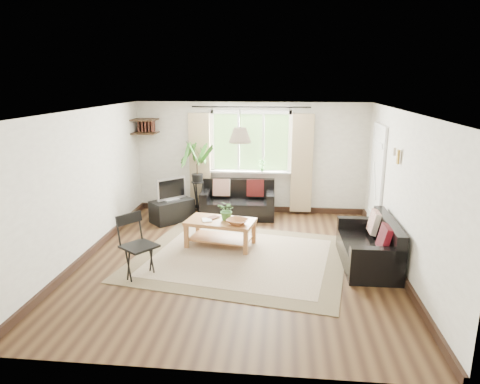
# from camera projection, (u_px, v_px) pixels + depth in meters

# --- Properties ---
(floor) EXTENTS (5.50, 5.50, 0.00)m
(floor) POSITION_uv_depth(u_px,v_px,m) (238.00, 260.00, 6.96)
(floor) COLOR black
(floor) RESTS_ON ground
(ceiling) EXTENTS (5.50, 5.50, 0.00)m
(ceiling) POSITION_uv_depth(u_px,v_px,m) (237.00, 111.00, 6.35)
(ceiling) COLOR white
(ceiling) RESTS_ON floor
(wall_back) EXTENTS (5.00, 0.02, 2.40)m
(wall_back) POSITION_uv_depth(u_px,v_px,m) (251.00, 158.00, 9.30)
(wall_back) COLOR beige
(wall_back) RESTS_ON floor
(wall_front) EXTENTS (5.00, 0.02, 2.40)m
(wall_front) POSITION_uv_depth(u_px,v_px,m) (206.00, 261.00, 4.01)
(wall_front) COLOR beige
(wall_front) RESTS_ON floor
(wall_left) EXTENTS (0.02, 5.50, 2.40)m
(wall_left) POSITION_uv_depth(u_px,v_px,m) (84.00, 185.00, 6.89)
(wall_left) COLOR beige
(wall_left) RESTS_ON floor
(wall_right) EXTENTS (0.02, 5.50, 2.40)m
(wall_right) POSITION_uv_depth(u_px,v_px,m) (403.00, 193.00, 6.41)
(wall_right) COLOR beige
(wall_right) RESTS_ON floor
(rug) EXTENTS (3.82, 3.43, 0.02)m
(rug) POSITION_uv_depth(u_px,v_px,m) (240.00, 257.00, 7.07)
(rug) COLOR beige
(rug) RESTS_ON floor
(window) EXTENTS (2.50, 0.16, 2.16)m
(window) POSITION_uv_depth(u_px,v_px,m) (251.00, 142.00, 9.17)
(window) COLOR white
(window) RESTS_ON wall_back
(door) EXTENTS (0.06, 0.96, 2.06)m
(door) POSITION_uv_depth(u_px,v_px,m) (376.00, 181.00, 8.10)
(door) COLOR silver
(door) RESTS_ON wall_right
(corner_shelf) EXTENTS (0.50, 0.50, 0.34)m
(corner_shelf) POSITION_uv_depth(u_px,v_px,m) (145.00, 126.00, 9.10)
(corner_shelf) COLOR black
(corner_shelf) RESTS_ON wall_back
(pendant_lamp) EXTENTS (0.36, 0.36, 0.54)m
(pendant_lamp) POSITION_uv_depth(u_px,v_px,m) (240.00, 132.00, 6.82)
(pendant_lamp) COLOR beige
(pendant_lamp) RESTS_ON ceiling
(wall_sconce) EXTENTS (0.12, 0.12, 0.28)m
(wall_sconce) POSITION_uv_depth(u_px,v_px,m) (396.00, 154.00, 6.57)
(wall_sconce) COLOR beige
(wall_sconce) RESTS_ON wall_right
(sofa_back) EXTENTS (1.57, 0.82, 0.73)m
(sofa_back) POSITION_uv_depth(u_px,v_px,m) (238.00, 200.00, 9.10)
(sofa_back) COLOR black
(sofa_back) RESTS_ON floor
(sofa_right) EXTENTS (1.54, 0.78, 0.72)m
(sofa_right) POSITION_uv_depth(u_px,v_px,m) (368.00, 243.00, 6.71)
(sofa_right) COLOR black
(sofa_right) RESTS_ON floor
(coffee_table) EXTENTS (1.27, 0.84, 0.48)m
(coffee_table) POSITION_uv_depth(u_px,v_px,m) (221.00, 233.00, 7.51)
(coffee_table) COLOR brown
(coffee_table) RESTS_ON floor
(table_plant) EXTENTS (0.41, 0.39, 0.35)m
(table_plant) POSITION_uv_depth(u_px,v_px,m) (227.00, 210.00, 7.42)
(table_plant) COLOR #396F2C
(table_plant) RESTS_ON coffee_table
(bowl) EXTENTS (0.46, 0.46, 0.09)m
(bowl) POSITION_uv_depth(u_px,v_px,m) (237.00, 222.00, 7.24)
(bowl) COLOR #A36338
(bowl) RESTS_ON coffee_table
(book_a) EXTENTS (0.22, 0.26, 0.02)m
(book_a) POSITION_uv_depth(u_px,v_px,m) (202.00, 220.00, 7.43)
(book_a) COLOR white
(book_a) RESTS_ON coffee_table
(book_b) EXTENTS (0.25, 0.27, 0.02)m
(book_b) POSITION_uv_depth(u_px,v_px,m) (210.00, 216.00, 7.62)
(book_b) COLOR #562E22
(book_b) RESTS_ON coffee_table
(tv_stand) EXTENTS (0.93, 0.93, 0.45)m
(tv_stand) POSITION_uv_depth(u_px,v_px,m) (172.00, 211.00, 8.84)
(tv_stand) COLOR black
(tv_stand) RESTS_ON floor
(tv) EXTENTS (0.61, 0.61, 0.49)m
(tv) POSITION_uv_depth(u_px,v_px,m) (171.00, 189.00, 8.72)
(tv) COLOR #A5A5AA
(tv) RESTS_ON tv_stand
(palm_stand) EXTENTS (0.75, 0.75, 1.59)m
(palm_stand) POSITION_uv_depth(u_px,v_px,m) (197.00, 179.00, 9.15)
(palm_stand) COLOR black
(palm_stand) RESTS_ON floor
(folding_chair) EXTENTS (0.68, 0.68, 0.94)m
(folding_chair) POSITION_uv_depth(u_px,v_px,m) (139.00, 247.00, 6.26)
(folding_chair) COLOR black
(folding_chair) RESTS_ON floor
(sill_plant) EXTENTS (0.14, 0.10, 0.27)m
(sill_plant) POSITION_uv_depth(u_px,v_px,m) (262.00, 165.00, 9.19)
(sill_plant) COLOR #2D6023
(sill_plant) RESTS_ON window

